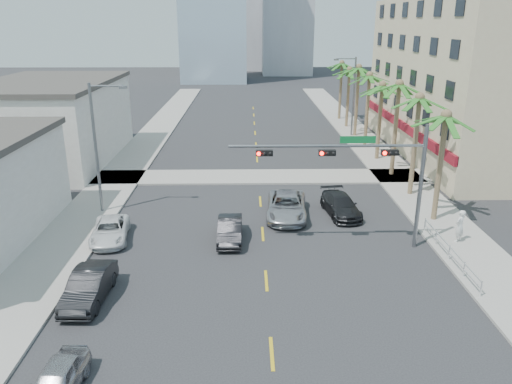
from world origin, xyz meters
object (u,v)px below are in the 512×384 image
car_lane_left (230,230)px  car_lane_right (341,205)px  traffic_signal_mast (367,166)px  car_lane_center (287,206)px  car_parked_far (110,231)px  car_parked_mid (89,286)px  car_parked_near (57,381)px  pedestrian (460,226)px

car_lane_left → car_lane_right: 8.62m
traffic_signal_mast → car_lane_left: (-7.83, 1.12, -4.37)m
car_lane_center → car_lane_right: car_lane_center is taller
car_parked_far → car_parked_mid: bearing=-91.1°
car_parked_near → car_lane_center: (9.53, 17.18, 0.17)m
car_parked_near → traffic_signal_mast: bearing=45.5°
car_lane_left → pedestrian: pedestrian is taller
traffic_signal_mast → car_parked_far: size_ratio=2.46×
traffic_signal_mast → car_parked_near: traffic_signal_mast is taller
car_lane_right → pedestrian: (6.27, -4.88, 0.45)m
car_lane_right → pedestrian: bearing=-45.3°
car_lane_left → car_parked_near: bearing=-113.5°
car_lane_center → car_lane_right: 3.79m
car_parked_near → car_lane_left: car_lane_left is taller
car_lane_left → pedestrian: 13.84m
pedestrian → car_lane_left: bearing=-40.2°
car_parked_near → car_lane_center: car_lane_center is taller
car_lane_center → pedestrian: size_ratio=2.84×
traffic_signal_mast → car_lane_center: traffic_signal_mast is taller
traffic_signal_mast → car_parked_far: bearing=175.1°
traffic_signal_mast → car_lane_right: traffic_signal_mast is taller
car_parked_far → traffic_signal_mast: bearing=-12.6°
traffic_signal_mast → car_parked_far: traffic_signal_mast is taller
car_parked_far → car_lane_center: 11.72m
traffic_signal_mast → car_parked_mid: 16.05m
car_parked_far → car_lane_center: car_lane_center is taller
pedestrian → traffic_signal_mast: bearing=-33.3°
car_parked_mid → car_lane_right: size_ratio=0.94×
car_parked_near → car_parked_mid: bearing=100.4°
traffic_signal_mast → car_lane_left: 9.03m
car_parked_mid → car_lane_left: bearing=48.1°
car_parked_far → car_lane_center: (11.13, 3.66, 0.16)m
car_parked_near → car_lane_left: 14.53m
car_parked_mid → car_parked_far: bearing=98.6°
traffic_signal_mast → car_parked_far: 15.87m
car_parked_mid → car_parked_far: 7.03m
car_parked_mid → pedestrian: bearing=18.6°
car_parked_near → car_parked_far: (-1.60, 13.51, 0.01)m
car_lane_center → car_parked_far: bearing=-157.3°
car_parked_far → car_lane_left: bearing=-9.1°
car_parked_near → car_lane_right: 21.99m
car_parked_mid → car_lane_right: bearing=39.9°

